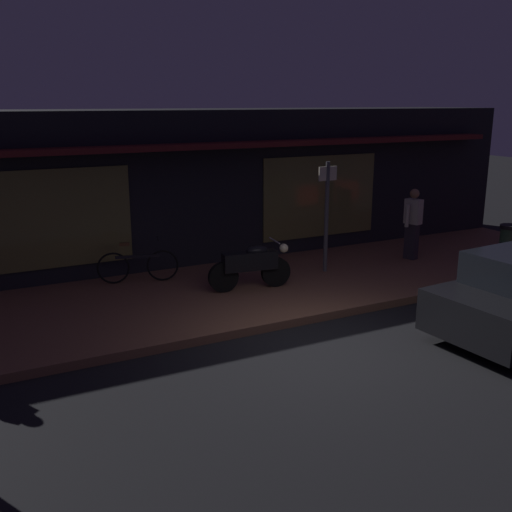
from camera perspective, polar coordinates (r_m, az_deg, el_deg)
The scene contains 8 objects.
ground_plane at distance 9.54m, azimuth 6.34°, elevation -8.85°, with size 60.00×60.00×0.00m, color black.
sidewalk_slab at distance 11.95m, azimuth -1.62°, elevation -3.45°, with size 18.00×4.00×0.15m, color brown.
storefront_building at distance 14.62m, azimuth -7.50°, elevation 6.74°, with size 18.00×3.30×3.60m.
motorcycle at distance 11.75m, azimuth -0.43°, elevation -0.84°, with size 1.70×0.56×0.97m.
bicycle_parked at distance 12.46m, azimuth -11.26°, elevation -0.89°, with size 1.61×0.56×0.91m.
person_bystander at distance 14.42m, azimuth 14.81°, elevation 3.13°, with size 0.61×0.43×1.67m.
sign_post at distance 12.89m, azimuth 6.80°, elevation 4.38°, with size 0.44×0.09×2.40m.
trash_bin at distance 14.67m, azimuth 23.12°, elevation 1.00°, with size 0.48×0.48×0.93m.
Camera 1 is at (-4.92, -7.24, 3.79)m, focal length 41.69 mm.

